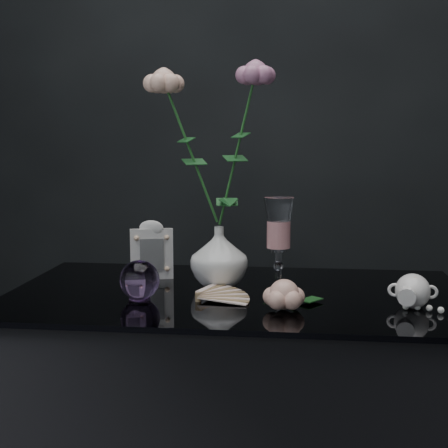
% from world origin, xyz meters
% --- Properties ---
extents(table, '(1.05, 0.58, 0.76)m').
position_xyz_m(table, '(0.00, 0.05, 0.38)').
color(table, black).
rests_on(table, ground).
extents(vase, '(0.17, 0.17, 0.14)m').
position_xyz_m(vase, '(-0.05, 0.11, 0.83)').
color(vase, silver).
rests_on(vase, table).
extents(wine_glass, '(0.08, 0.08, 0.22)m').
position_xyz_m(wine_glass, '(0.09, 0.06, 0.87)').
color(wine_glass, white).
rests_on(wine_glass, table).
extents(picture_frame, '(0.13, 0.11, 0.15)m').
position_xyz_m(picture_frame, '(-0.23, 0.16, 0.84)').
color(picture_frame, silver).
rests_on(picture_frame, table).
extents(paperweight, '(0.10, 0.10, 0.09)m').
position_xyz_m(paperweight, '(-0.21, -0.04, 0.81)').
color(paperweight, '#9B71B7').
rests_on(paperweight, table).
extents(paper_fan, '(0.25, 0.21, 0.02)m').
position_xyz_m(paper_fan, '(-0.08, -0.04, 0.77)').
color(paper_fan, beige).
rests_on(paper_fan, table).
extents(loose_rose, '(0.21, 0.23, 0.07)m').
position_xyz_m(loose_rose, '(0.11, -0.09, 0.79)').
color(loose_rose, '#E8AB95').
rests_on(loose_rose, table).
extents(pearl_jar, '(0.28, 0.29, 0.08)m').
position_xyz_m(pearl_jar, '(0.38, -0.04, 0.80)').
color(pearl_jar, white).
rests_on(pearl_jar, table).
extents(roses, '(0.29, 0.11, 0.43)m').
position_xyz_m(roses, '(-0.07, 0.11, 1.12)').
color(roses, '#FAB99E').
rests_on(roses, vase).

